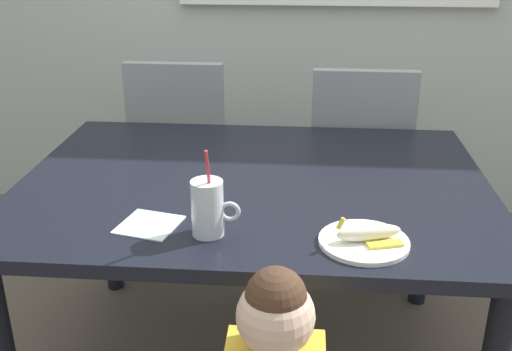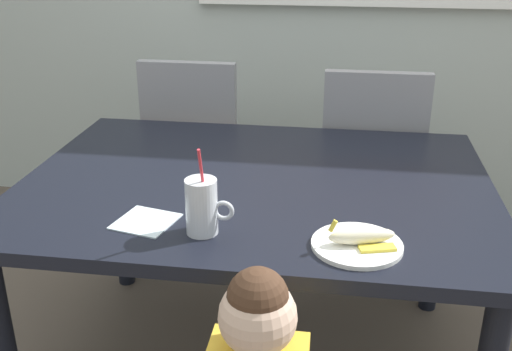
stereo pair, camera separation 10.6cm
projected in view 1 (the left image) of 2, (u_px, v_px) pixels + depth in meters
name	position (u px, v px, depth m)	size (l,w,h in m)	color
dining_table	(254.00, 204.00, 1.94)	(1.48, 1.10, 0.74)	black
dining_chair_left	(183.00, 148.00, 2.74)	(0.44, 0.44, 0.96)	gray
dining_chair_right	(358.00, 159.00, 2.62)	(0.44, 0.44, 0.96)	gray
milk_cup	(208.00, 211.00, 1.54)	(0.13, 0.09, 0.25)	silver
snack_plate	(364.00, 242.00, 1.52)	(0.23, 0.23, 0.01)	white
peeled_banana	(369.00, 233.00, 1.51)	(0.18, 0.12, 0.07)	#F4EAC6
paper_napkin	(149.00, 225.00, 1.61)	(0.15, 0.15, 0.00)	silver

